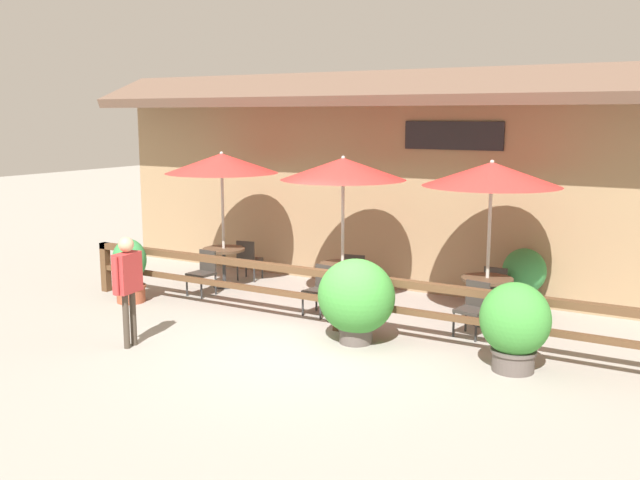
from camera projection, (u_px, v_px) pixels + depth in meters
ground_plane at (304, 349)px, 10.40m from camera, size 60.00×60.00×0.00m
building_facade at (416, 179)px, 13.52m from camera, size 14.28×1.49×4.23m
patio_railing at (339, 288)px, 11.17m from camera, size 10.40×0.14×0.95m
patio_umbrella_near at (222, 163)px, 13.75m from camera, size 2.19×2.19×2.68m
dining_table_near at (224, 256)px, 14.07m from camera, size 0.83×0.83×0.78m
chair_near_streetside at (203, 271)px, 13.47m from camera, size 0.45×0.45×0.84m
chair_near_wallside at (248, 258)px, 14.65m from camera, size 0.48×0.48×0.84m
patio_umbrella_middle at (343, 169)px, 12.31m from camera, size 2.19×2.19×2.68m
dining_table_middle at (343, 272)px, 12.63m from camera, size 0.83×0.83×0.78m
chair_middle_streetside at (321, 288)px, 12.13m from camera, size 0.47×0.47×0.84m
chair_middle_wallside at (357, 273)px, 13.24m from camera, size 0.47×0.47×0.84m
patio_umbrella_far at (492, 174)px, 11.20m from camera, size 2.19×2.19×2.68m
dining_table_far at (487, 287)px, 11.51m from camera, size 0.83×0.83×0.78m
chair_far_streetside at (473, 306)px, 10.95m from camera, size 0.49×0.49×0.84m
chair_far_wallside at (497, 288)px, 12.14m from camera, size 0.43×0.43×0.84m
potted_plant_small_flowering at (356, 298)px, 10.57m from camera, size 1.17×1.06×1.27m
potted_plant_corner_fern at (515, 324)px, 9.40m from camera, size 0.94×0.84×1.20m
potted_plant_tall_tropical at (130, 268)px, 12.91m from camera, size 0.64×0.58×1.16m
potted_plant_entrance_palm at (524, 278)px, 12.20m from camera, size 0.74×0.67×1.13m
pedestrian at (128, 277)px, 10.32m from camera, size 0.25×0.57×1.64m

